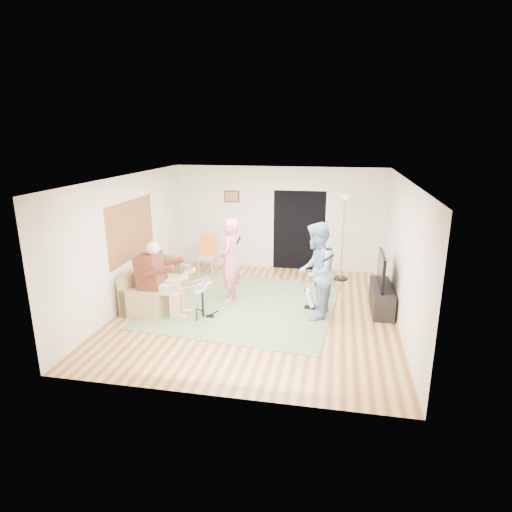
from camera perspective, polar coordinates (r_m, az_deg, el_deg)
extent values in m
plane|color=brown|center=(8.84, 0.16, -7.36)|extent=(6.00, 6.00, 0.00)
plane|color=white|center=(8.15, 0.17, 10.32)|extent=(6.00, 6.00, 0.00)
plane|color=brown|center=(9.42, -16.27, 3.37)|extent=(0.00, 2.05, 2.05)
plane|color=black|center=(11.28, 5.75, 3.37)|extent=(2.10, 0.00, 2.10)
cube|color=#3F2314|center=(11.42, -3.25, 7.92)|extent=(0.42, 0.03, 0.32)
cube|color=#586A40|center=(9.16, -1.54, -6.47)|extent=(4.03, 3.92, 0.02)
cube|color=#A18350|center=(9.54, -12.80, -4.70)|extent=(0.80, 1.61, 0.40)
cube|color=#A18350|center=(9.61, -14.74, -3.39)|extent=(0.15, 1.99, 0.80)
cube|color=#A18350|center=(10.29, -10.86, -2.53)|extent=(0.80, 0.19, 0.57)
cube|color=#A18350|center=(8.75, -15.16, -6.20)|extent=(0.80, 0.19, 0.57)
cube|color=#562518|center=(8.69, -13.86, -1.94)|extent=(0.42, 0.54, 0.69)
sphere|color=tan|center=(8.53, -13.62, 0.97)|extent=(0.27, 0.27, 0.27)
cylinder|color=black|center=(8.52, -7.12, -6.04)|extent=(0.04, 0.04, 0.62)
cube|color=white|center=(8.41, -7.19, -4.14)|extent=(0.12, 0.62, 0.04)
imported|color=#E6647E|center=(9.11, -3.56, -0.61)|extent=(0.46, 0.68, 1.81)
imported|color=#7286A7|center=(8.32, 7.98, -2.04)|extent=(0.82, 1.00, 1.91)
cube|color=black|center=(9.04, 7.17, -6.84)|extent=(0.22, 0.18, 0.03)
cube|color=white|center=(8.96, 7.22, -5.57)|extent=(0.17, 0.26, 0.35)
cylinder|color=black|center=(8.83, 7.88, -3.48)|extent=(0.18, 0.04, 0.45)
cylinder|color=black|center=(10.92, 11.17, -2.94)|extent=(0.38, 0.38, 0.03)
cylinder|color=#A48246|center=(10.64, 11.46, 2.16)|extent=(0.05, 0.05, 1.99)
cone|color=white|center=(10.44, 11.77, 7.57)|extent=(0.33, 0.33, 0.13)
cube|color=tan|center=(11.01, -6.56, -0.20)|extent=(0.44, 0.44, 0.04)
cube|color=orange|center=(11.09, -6.32, 1.70)|extent=(0.40, 0.10, 0.42)
cube|color=black|center=(9.22, 16.39, -5.36)|extent=(0.40, 1.40, 0.50)
cube|color=black|center=(9.02, 16.37, -1.80)|extent=(0.06, 1.07, 0.70)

